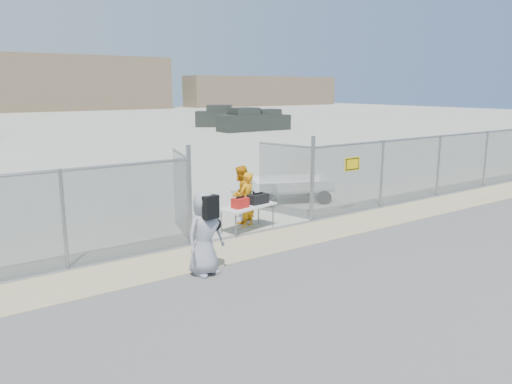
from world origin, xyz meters
TOP-DOWN VIEW (x-y plane):
  - ground at (0.00, 0.00)m, footprint 160.00×160.00m
  - tarmac_inside at (0.00, 42.00)m, footprint 160.00×80.00m
  - dirt_strip at (0.00, 1.00)m, footprint 44.00×1.60m
  - distant_hills at (5.00, 78.00)m, footprint 140.00×6.00m
  - chain_link_fence at (0.00, 2.00)m, footprint 40.00×0.20m
  - folding_table at (-0.13, 2.20)m, footprint 1.76×1.02m
  - orange_bag at (-0.44, 2.11)m, footprint 0.47×0.35m
  - black_duffel at (0.23, 2.24)m, footprint 0.60×0.40m
  - security_worker_left at (0.03, 2.49)m, footprint 0.67×0.54m
  - security_worker_right at (0.14, 2.98)m, footprint 1.03×0.99m
  - visitor at (-2.69, 0.01)m, footprint 0.96×0.72m
  - utility_trailer at (3.11, 4.36)m, footprint 3.90×2.97m
  - parked_vehicle_near at (16.99, 28.29)m, footprint 4.51×2.06m
  - parked_vehicle_mid at (17.96, 34.08)m, footprint 4.97×4.30m
  - parked_vehicle_far at (19.49, 28.24)m, footprint 4.23×2.13m

SIDE VIEW (x-z plane):
  - ground at x=0.00m, z-range 0.00..0.00m
  - tarmac_inside at x=0.00m, z-range 0.00..0.01m
  - dirt_strip at x=0.00m, z-range 0.00..0.01m
  - folding_table at x=-0.13m, z-range 0.00..0.70m
  - utility_trailer at x=3.11m, z-range 0.00..0.84m
  - security_worker_left at x=0.03m, z-range 0.00..1.57m
  - orange_bag at x=-0.44m, z-range 0.70..0.97m
  - black_duffel at x=0.23m, z-range 0.70..0.97m
  - security_worker_right at x=0.14m, z-range 0.00..1.68m
  - visitor at x=-2.69m, z-range 0.00..1.79m
  - parked_vehicle_far at x=19.49m, z-range 0.00..1.86m
  - parked_vehicle_near at x=16.99m, z-range 0.00..2.03m
  - parked_vehicle_mid at x=17.96m, z-range 0.00..2.08m
  - chain_link_fence at x=0.00m, z-range 0.00..2.20m
  - distant_hills at x=5.00m, z-range 0.00..9.00m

